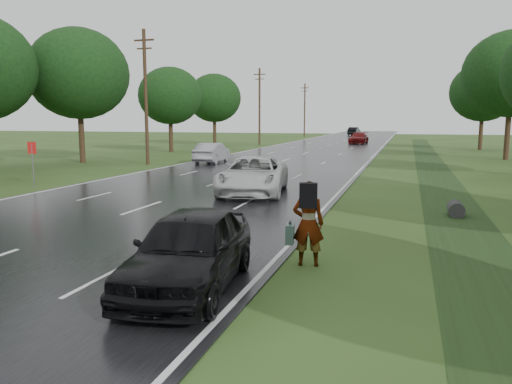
{
  "coord_description": "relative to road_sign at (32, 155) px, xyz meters",
  "views": [
    {
      "loc": [
        9.76,
        -8.92,
        3.46
      ],
      "look_at": [
        5.48,
        5.13,
        1.3
      ],
      "focal_mm": 35.0,
      "sensor_mm": 36.0,
      "label": 1
    }
  ],
  "objects": [
    {
      "name": "road",
      "position": [
        8.5,
        33.0,
        -1.62
      ],
      "size": [
        14.0,
        180.0,
        0.04
      ],
      "primitive_type": "cube",
      "color": "black",
      "rests_on": "ground"
    },
    {
      "name": "edge_stripe_east",
      "position": [
        15.25,
        33.0,
        -1.6
      ],
      "size": [
        0.12,
        180.0,
        0.01
      ],
      "primitive_type": "cube",
      "color": "silver",
      "rests_on": "road"
    },
    {
      "name": "edge_stripe_west",
      "position": [
        1.75,
        33.0,
        -1.6
      ],
      "size": [
        0.12,
        180.0,
        0.01
      ],
      "primitive_type": "cube",
      "color": "silver",
      "rests_on": "road"
    },
    {
      "name": "center_line",
      "position": [
        8.5,
        33.0,
        -1.6
      ],
      "size": [
        0.12,
        180.0,
        0.01
      ],
      "primitive_type": "cube",
      "color": "silver",
      "rests_on": "road"
    },
    {
      "name": "drainage_ditch",
      "position": [
        20.0,
        6.71,
        -1.61
      ],
      "size": [
        2.2,
        120.0,
        0.56
      ],
      "color": "#1E3213",
      "rests_on": "ground"
    },
    {
      "name": "road_sign",
      "position": [
        0.0,
        0.0,
        0.0
      ],
      "size": [
        0.5,
        0.06,
        2.3
      ],
      "color": "slate",
      "rests_on": "ground"
    },
    {
      "name": "utility_pole_mid",
      "position": [
        -0.7,
        13.0,
        3.55
      ],
      "size": [
        1.6,
        0.26,
        10.0
      ],
      "color": "#382917",
      "rests_on": "ground"
    },
    {
      "name": "utility_pole_far",
      "position": [
        -0.7,
        43.0,
        3.55
      ],
      "size": [
        1.6,
        0.26,
        10.0
      ],
      "color": "#382917",
      "rests_on": "ground"
    },
    {
      "name": "utility_pole_distant",
      "position": [
        -0.7,
        73.0,
        3.55
      ],
      "size": [
        1.6,
        0.26,
        10.0
      ],
      "color": "#382917",
      "rests_on": "ground"
    },
    {
      "name": "tree_east_d",
      "position": [
        26.3,
        26.0,
        5.51
      ],
      "size": [
        8.0,
        8.0,
        10.76
      ],
      "color": "#382917",
      "rests_on": "ground"
    },
    {
      "name": "tree_east_f",
      "position": [
        26.0,
        40.0,
        4.73
      ],
      "size": [
        7.2,
        7.2,
        9.62
      ],
      "color": "#382917",
      "rests_on": "ground"
    },
    {
      "name": "tree_west_c",
      "position": [
        -6.5,
        13.0,
        5.27
      ],
      "size": [
        7.8,
        7.8,
        10.43
      ],
      "color": "#382917",
      "rests_on": "ground"
    },
    {
      "name": "tree_west_d",
      "position": [
        -5.7,
        27.0,
        4.18
      ],
      "size": [
        6.6,
        6.6,
        8.8
      ],
      "color": "#382917",
      "rests_on": "ground"
    },
    {
      "name": "tree_west_f",
      "position": [
        -6.3,
        41.0,
        4.49
      ],
      "size": [
        7.0,
        7.0,
        9.29
      ],
      "color": "#382917",
      "rests_on": "ground"
    },
    {
      "name": "pedestrian",
      "position": [
        16.06,
        -9.57,
        -0.6
      ],
      "size": [
        0.99,
        0.78,
        2.03
      ],
      "rotation": [
        0.0,
        0.0,
        3.31
      ],
      "color": "#A5998C",
      "rests_on": "ground"
    },
    {
      "name": "white_pickup",
      "position": [
        11.5,
        0.84,
        -0.75
      ],
      "size": [
        3.74,
        6.47,
        1.7
      ],
      "primitive_type": "imported",
      "rotation": [
        0.0,
        0.0,
        0.16
      ],
      "color": "silver",
      "rests_on": "road"
    },
    {
      "name": "dark_sedan",
      "position": [
        14.11,
        -11.91,
        -0.79
      ],
      "size": [
        2.45,
        4.94,
        1.62
      ],
      "primitive_type": "imported",
      "rotation": [
        0.0,
        0.0,
        0.12
      ],
      "color": "black",
      "rests_on": "road"
    },
    {
      "name": "silver_sedan",
      "position": [
        3.58,
        15.47,
        -0.82
      ],
      "size": [
        1.94,
        4.82,
        1.56
      ],
      "primitive_type": "imported",
      "rotation": [
        0.0,
        0.0,
        3.2
      ],
      "color": "#97999F",
      "rests_on": "road"
    },
    {
      "name": "far_car_red",
      "position": [
        11.68,
        49.7,
        -0.82
      ],
      "size": [
        2.55,
        5.52,
        1.56
      ],
      "primitive_type": "imported",
      "rotation": [
        0.0,
        0.0,
        -0.07
      ],
      "color": "maroon",
      "rests_on": "road"
    },
    {
      "name": "far_car_dark",
      "position": [
        7.44,
        84.63,
        -0.76
      ],
      "size": [
        2.23,
        5.26,
        1.69
      ],
      "primitive_type": "imported",
      "rotation": [
        0.0,
        0.0,
        3.05
      ],
      "color": "black",
      "rests_on": "road"
    }
  ]
}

